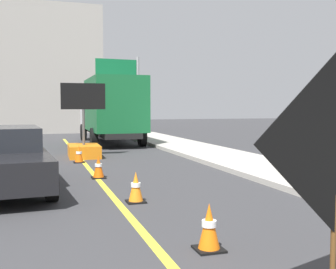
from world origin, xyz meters
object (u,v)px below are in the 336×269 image
Objects in this scene: pickup_car at (0,158)px; highway_guide_sign at (126,82)px; box_truck at (111,109)px; traffic_cone_far_lane at (99,167)px; arrow_board_trailer at (84,144)px; traffic_cone_curbside at (79,154)px; roadwork_sign at (336,147)px; traffic_cone_near_sign at (209,227)px; traffic_cone_mid_lane at (136,187)px.

pickup_car is 17.15m from highway_guide_sign.
highway_guide_sign is at bearing 70.14° from box_truck.
box_truck is 10.39m from traffic_cone_far_lane.
pickup_car is 2.44m from traffic_cone_far_lane.
traffic_cone_curbside is at bearing -101.76° from arrow_board_trailer.
roadwork_sign is at bearing -85.84° from arrow_board_trailer.
traffic_cone_near_sign is (-1.48, -15.92, -1.46)m from box_truck.
pickup_car is at bearing 139.42° from traffic_cone_mid_lane.
roadwork_sign reaches higher than traffic_cone_near_sign.
roadwork_sign is 0.86× the size of arrow_board_trailer.
traffic_cone_mid_lane is at bearing -97.72° from box_truck.
traffic_cone_mid_lane is 6.16m from traffic_cone_curbside.
pickup_car is 8.45× the size of traffic_cone_near_sign.
roadwork_sign reaches higher than traffic_cone_mid_lane.
traffic_cone_far_lane is (-2.06, -10.07, -1.47)m from box_truck.
highway_guide_sign is (1.80, 4.97, 1.66)m from box_truck.
traffic_cone_near_sign is 2.91m from traffic_cone_mid_lane.
pickup_car is at bearing -162.28° from traffic_cone_far_lane.
arrow_board_trailer is 0.54× the size of highway_guide_sign.
traffic_cone_far_lane is at bearing -91.58° from arrow_board_trailer.
highway_guide_sign is at bearing 68.70° from pickup_car.
roadwork_sign is at bearing -82.29° from traffic_cone_far_lane.
traffic_cone_curbside is (2.10, 3.93, -0.41)m from pickup_car.
traffic_cone_curbside is at bearing 93.44° from traffic_cone_far_lane.
traffic_cone_curbside is at bearing -108.15° from box_truck.
traffic_cone_curbside is (-4.05, -11.85, -3.14)m from highway_guide_sign.
arrow_board_trailer is at bearing -109.89° from highway_guide_sign.
highway_guide_sign is 8.21× the size of traffic_cone_near_sign.
highway_guide_sign reaches higher than traffic_cone_far_lane.
highway_guide_sign is at bearing 78.81° from traffic_cone_mid_lane.
pickup_car is at bearing -113.88° from arrow_board_trailer.
arrow_board_trailer is 1.60m from traffic_cone_curbside.
arrow_board_trailer is (-0.90, 12.36, -0.99)m from roadwork_sign.
roadwork_sign is at bearing -97.11° from highway_guide_sign.
arrow_board_trailer reaches higher than roadwork_sign.
box_truck is (1.93, 5.33, 1.28)m from arrow_board_trailer.
traffic_cone_mid_lane is (2.59, -2.22, -0.41)m from pickup_car.
arrow_board_trailer is at bearing 66.12° from pickup_car.
highway_guide_sign reaches higher than traffic_cone_mid_lane.
arrow_board_trailer is at bearing 88.42° from traffic_cone_far_lane.
traffic_cone_near_sign is at bearing -85.12° from traffic_cone_curbside.
highway_guide_sign reaches higher than roadwork_sign.
traffic_cone_far_lane is (2.29, 0.73, -0.41)m from pickup_car.
traffic_cone_near_sign reaches higher than traffic_cone_mid_lane.
highway_guide_sign is 12.91m from traffic_cone_curbside.
traffic_cone_mid_lane reaches higher than traffic_cone_far_lane.
pickup_car is 4.47m from traffic_cone_curbside.
arrow_board_trailer is 5.81m from box_truck.
pickup_car is at bearing -111.96° from box_truck.
traffic_cone_near_sign is at bearing -95.32° from box_truck.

